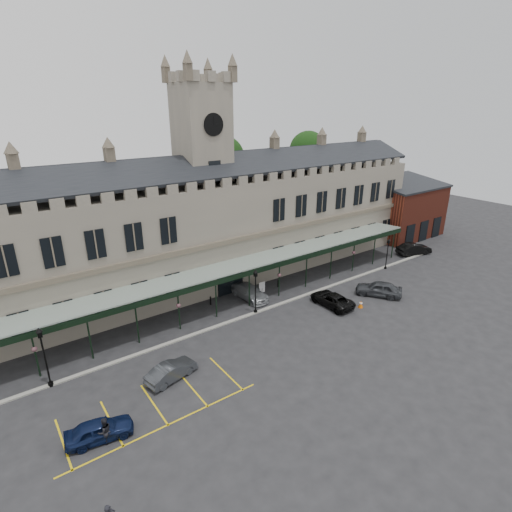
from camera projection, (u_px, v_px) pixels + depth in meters
ground at (294, 336)px, 36.76m from camera, size 140.00×140.00×0.00m
station_building at (206, 228)px, 46.50m from camera, size 60.00×10.36×17.30m
clock_tower at (203, 170)px, 44.19m from camera, size 5.60×5.60×24.80m
canopy at (248, 284)px, 41.55m from camera, size 50.00×4.10×4.30m
brick_annex at (403, 210)px, 63.65m from camera, size 12.40×8.36×9.23m
kerb at (259, 311)px, 40.90m from camera, size 60.00×0.40×0.12m
parking_markings at (157, 408)px, 27.98m from camera, size 16.00×6.00×0.01m
tree_behind_mid at (223, 159)px, 55.48m from camera, size 6.00×6.00×16.00m
tree_behind_right at (308, 151)px, 64.21m from camera, size 6.00×6.00×16.00m
lamp_post_left at (44, 352)px, 29.15m from camera, size 0.48×0.48×5.06m
lamp_post_mid at (256, 288)px, 39.71m from camera, size 0.45×0.45×4.81m
lamp_post_right at (387, 251)px, 50.79m from camera, size 0.39×0.39×4.10m
traffic_cone at (361, 304)px, 41.71m from camera, size 0.48×0.48×0.76m
sign_board at (262, 287)px, 44.95m from camera, size 0.74×0.15×1.28m
bollard_left at (211, 301)px, 42.25m from camera, size 0.17×0.17×0.94m
bollard_right at (278, 283)px, 46.40m from camera, size 0.15×0.15×0.84m
car_left_a at (99, 430)px, 25.21m from camera, size 4.37×2.35×1.41m
car_left_b at (171, 371)px, 30.77m from camera, size 4.42×2.40×1.38m
car_taxi at (249, 292)px, 43.57m from camera, size 2.34×5.20×1.48m
car_van at (332, 299)px, 42.03m from camera, size 2.37×5.05×1.40m
car_right_a at (379, 289)px, 44.14m from camera, size 4.43×5.18×1.68m
car_right_b at (414, 249)px, 56.26m from camera, size 5.24×3.16×1.63m
person_b at (105, 431)px, 24.83m from camera, size 1.00×0.84×1.86m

